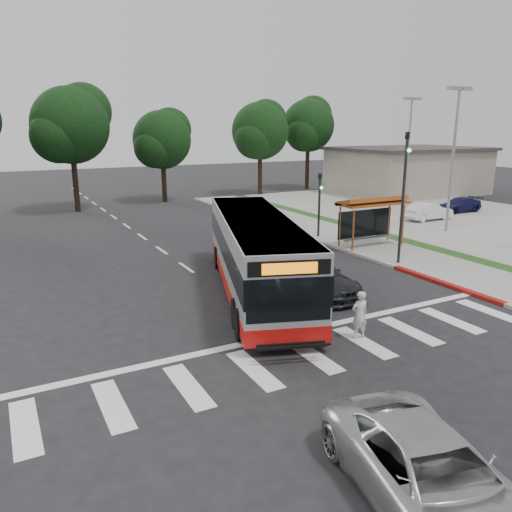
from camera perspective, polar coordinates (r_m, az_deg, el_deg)
ground at (r=19.55m, az=-1.85°, el=-5.60°), size 140.00×140.00×0.00m
sidewalk_east at (r=31.73m, az=9.71°, el=2.22°), size 4.00×40.00×0.12m
curb_east at (r=30.57m, az=6.73°, el=1.89°), size 0.30×40.00×0.15m
curb_east_red at (r=23.34m, az=20.76°, el=-2.99°), size 0.32×6.00×0.15m
parking_lot at (r=41.35m, az=21.35°, el=4.28°), size 18.00×36.00×0.10m
commercial_building at (r=54.31m, az=16.90°, el=9.18°), size 14.00×10.00×4.40m
building_roof_cap at (r=54.16m, az=17.08°, el=11.65°), size 14.60×10.60×0.30m
crosswalk_ladder at (r=15.56m, az=6.44°, el=-11.18°), size 18.00×2.60×0.01m
bus_shelter at (r=28.99m, az=13.07°, el=5.50°), size 4.20×1.60×2.86m
traffic_signal_ne_tall at (r=25.35m, az=16.54°, el=7.50°), size 0.18×0.37×6.50m
traffic_signal_ne_short at (r=30.88m, az=7.26°, el=6.53°), size 0.18×0.37×4.00m
lot_light_front at (r=34.42m, az=21.76°, el=12.19°), size 1.90×0.35×9.01m
lot_light_mid at (r=45.64m, az=17.11°, el=12.92°), size 1.90×0.35×9.01m
tree_ne_a at (r=50.67m, az=0.51°, el=14.20°), size 6.16×5.74×9.30m
tree_ne_b at (r=56.00m, az=6.03°, el=14.70°), size 6.16×5.74×10.02m
tree_north_a at (r=43.00m, az=-20.37°, el=13.96°), size 6.60×6.15×10.17m
tree_north_b at (r=46.75m, az=-10.63°, el=13.03°), size 5.72×5.33×8.43m
transit_bus at (r=20.55m, az=0.01°, el=0.06°), size 6.50×12.50×3.18m
pedestrian at (r=16.65m, az=11.75°, el=-6.61°), size 0.63×0.44×1.63m
dark_sedan at (r=20.88m, az=6.62°, el=-2.35°), size 2.30×4.94×1.40m
silver_suv_south at (r=10.21m, az=19.43°, el=-22.60°), size 3.34×5.48×1.42m
parked_car_1 at (r=38.67m, az=19.12°, el=4.84°), size 3.80×1.34×1.25m
parked_car_3 at (r=43.24m, az=22.21°, el=5.44°), size 3.93×1.64×1.13m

